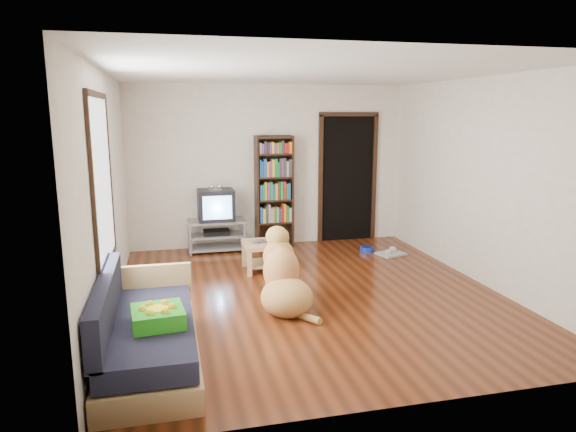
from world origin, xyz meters
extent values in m
plane|color=#5E2610|center=(0.00, 0.00, 0.00)|extent=(5.00, 5.00, 0.00)
plane|color=white|center=(0.00, 0.00, 2.60)|extent=(5.00, 5.00, 0.00)
plane|color=silver|center=(0.00, 2.50, 1.30)|extent=(4.50, 0.00, 4.50)
plane|color=silver|center=(0.00, -2.50, 1.30)|extent=(4.50, 0.00, 4.50)
plane|color=silver|center=(-2.25, 0.00, 1.30)|extent=(0.00, 5.00, 5.00)
plane|color=silver|center=(2.25, 0.00, 1.30)|extent=(0.00, 5.00, 5.00)
cube|color=green|center=(-1.75, -1.53, 0.49)|extent=(0.46, 0.46, 0.14)
imported|color=silver|center=(-0.37, 1.05, 0.41)|extent=(0.36, 0.27, 0.03)
cylinder|color=#162999|center=(1.40, 1.64, 0.04)|extent=(0.22, 0.22, 0.08)
cube|color=#A6A6A6|center=(1.70, 1.39, 0.01)|extent=(0.47, 0.42, 0.03)
cube|color=white|center=(-2.23, -0.50, 1.50)|extent=(0.02, 1.30, 1.60)
cube|color=black|center=(-2.23, -0.50, 2.32)|extent=(0.03, 1.42, 0.06)
cube|color=black|center=(-2.23, -0.50, 0.68)|extent=(0.03, 1.42, 0.06)
cube|color=black|center=(-2.23, -1.20, 1.50)|extent=(0.03, 0.06, 1.70)
cube|color=black|center=(-2.23, 0.20, 1.50)|extent=(0.03, 0.06, 1.70)
cube|color=black|center=(1.35, 2.48, 1.05)|extent=(0.90, 0.02, 2.10)
cube|color=black|center=(0.87, 2.47, 1.05)|extent=(0.07, 0.05, 2.14)
cube|color=black|center=(1.83, 2.47, 1.05)|extent=(0.07, 0.05, 2.14)
cube|color=black|center=(1.35, 2.47, 2.13)|extent=(1.03, 0.05, 0.07)
cube|color=#99999E|center=(-0.90, 2.25, 0.48)|extent=(0.90, 0.45, 0.04)
cube|color=#99999E|center=(-0.90, 2.25, 0.25)|extent=(0.86, 0.42, 0.03)
cube|color=#99999E|center=(-0.90, 2.25, 0.06)|extent=(0.90, 0.45, 0.04)
cylinder|color=#99999E|center=(-1.32, 2.05, 0.25)|extent=(0.04, 0.04, 0.50)
cylinder|color=#99999E|center=(-0.48, 2.05, 0.25)|extent=(0.04, 0.04, 0.50)
cylinder|color=#99999E|center=(-1.32, 2.45, 0.25)|extent=(0.04, 0.04, 0.50)
cylinder|color=#99999E|center=(-0.48, 2.45, 0.25)|extent=(0.04, 0.04, 0.50)
cube|color=black|center=(-0.90, 2.25, 0.30)|extent=(0.40, 0.30, 0.07)
cube|color=black|center=(-0.90, 2.25, 0.74)|extent=(0.55, 0.48, 0.48)
cube|color=black|center=(-0.90, 2.45, 0.74)|extent=(0.40, 0.14, 0.36)
cube|color=#8CBFF2|center=(-0.90, 2.00, 0.74)|extent=(0.44, 0.02, 0.36)
cube|color=silver|center=(-0.90, 2.20, 0.99)|extent=(0.20, 0.07, 0.02)
sphere|color=silver|center=(-0.96, 2.20, 1.04)|extent=(0.09, 0.09, 0.09)
sphere|color=silver|center=(-0.84, 2.20, 1.04)|extent=(0.09, 0.09, 0.09)
cube|color=black|center=(-0.23, 2.34, 0.90)|extent=(0.03, 0.30, 1.80)
cube|color=black|center=(0.34, 2.34, 0.90)|extent=(0.03, 0.30, 1.80)
cube|color=black|center=(0.05, 2.48, 0.90)|extent=(0.60, 0.02, 1.80)
cube|color=black|center=(0.05, 2.34, 0.03)|extent=(0.56, 0.28, 0.02)
cube|color=black|center=(0.05, 2.34, 0.40)|extent=(0.56, 0.28, 0.03)
cube|color=black|center=(0.05, 2.34, 0.77)|extent=(0.56, 0.28, 0.02)
cube|color=black|center=(0.05, 2.34, 1.14)|extent=(0.56, 0.28, 0.02)
cube|color=black|center=(0.05, 2.34, 1.51)|extent=(0.56, 0.28, 0.02)
cube|color=black|center=(0.05, 2.34, 1.77)|extent=(0.56, 0.28, 0.02)
cube|color=tan|center=(-1.83, -1.40, 0.11)|extent=(0.80, 1.80, 0.22)
cube|color=#1E1E2D|center=(-1.83, -1.40, 0.33)|extent=(0.74, 1.74, 0.18)
cube|color=#1E1E2D|center=(-2.17, -1.40, 0.60)|extent=(0.12, 1.74, 0.40)
cube|color=tan|center=(-1.83, -0.54, 0.50)|extent=(0.80, 0.06, 0.30)
cube|color=tan|center=(-0.37, 1.08, 0.37)|extent=(0.55, 0.55, 0.06)
cube|color=tan|center=(-0.37, 1.08, 0.10)|extent=(0.45, 0.45, 0.03)
cube|color=tan|center=(-0.60, 0.84, 0.17)|extent=(0.06, 0.06, 0.34)
cube|color=tan|center=(-0.13, 0.84, 0.17)|extent=(0.06, 0.06, 0.34)
cube|color=tan|center=(-0.60, 1.31, 0.17)|extent=(0.06, 0.06, 0.34)
cube|color=tan|center=(-0.13, 1.31, 0.17)|extent=(0.06, 0.06, 0.34)
ellipsoid|color=tan|center=(-0.41, -0.52, 0.18)|extent=(0.60, 0.65, 0.43)
ellipsoid|color=#B38345|center=(-0.42, -0.29, 0.41)|extent=(0.43, 0.47, 0.56)
ellipsoid|color=#BC7B48|center=(-0.42, -0.18, 0.55)|extent=(0.38, 0.34, 0.40)
ellipsoid|color=gold|center=(-0.43, -0.11, 0.76)|extent=(0.27, 0.30, 0.25)
ellipsoid|color=#C7834C|center=(-0.43, 0.03, 0.73)|extent=(0.12, 0.22, 0.10)
sphere|color=black|center=(-0.44, 0.13, 0.73)|extent=(0.05, 0.05, 0.05)
ellipsoid|color=tan|center=(-0.52, -0.16, 0.75)|extent=(0.07, 0.09, 0.17)
ellipsoid|color=#B98547|center=(-0.33, -0.15, 0.75)|extent=(0.07, 0.09, 0.17)
cylinder|color=#D78B52|center=(-0.52, -0.07, 0.23)|extent=(0.10, 0.14, 0.46)
cylinder|color=tan|center=(-0.34, -0.06, 0.23)|extent=(0.10, 0.14, 0.46)
sphere|color=tan|center=(-0.52, -0.01, 0.03)|extent=(0.12, 0.12, 0.12)
sphere|color=tan|center=(-0.34, 0.00, 0.03)|extent=(0.12, 0.12, 0.12)
cylinder|color=#BB7C48|center=(-0.26, -0.76, 0.03)|extent=(0.28, 0.38, 0.09)
camera|label=1|loc=(-1.62, -5.69, 2.16)|focal=32.00mm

